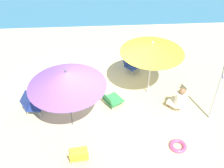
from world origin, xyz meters
TOP-DOWN VIEW (x-y plane):
  - ground_plane at (0.00, 0.00)m, footprint 40.00×40.00m
  - umbrella_purple at (-0.89, -0.74)m, footprint 2.06×2.06m
  - umbrella_yellow at (1.55, 0.55)m, footprint 1.93×1.93m
  - beach_chair_a at (0.27, -0.01)m, footprint 0.79×0.78m
  - beach_chair_b at (-0.63, -2.11)m, footprint 0.51×0.58m
  - beach_chair_c at (1.11, 1.84)m, footprint 0.69×0.70m
  - beach_chair_d at (-2.13, -0.16)m, footprint 0.61×0.58m
  - person_a at (2.33, -0.34)m, footprint 0.56×0.57m
  - person_b at (-0.13, 0.44)m, footprint 0.54×0.36m
  - warning_sign at (3.19, -0.74)m, footprint 0.24×0.49m
  - swim_ring at (1.97, -1.77)m, footprint 0.46×0.46m
  - beach_bag at (-1.71, 0.40)m, footprint 0.27×0.31m

SIDE VIEW (x-z plane):
  - ground_plane at x=0.00m, z-range 0.00..0.00m
  - swim_ring at x=1.97m, z-range 0.00..0.10m
  - beach_bag at x=-1.71m, z-range 0.00..0.35m
  - beach_chair_a at x=0.27m, z-range -0.01..0.55m
  - beach_chair_b at x=-0.63m, z-range 0.00..0.63m
  - beach_chair_c at x=1.11m, z-range 0.02..0.65m
  - beach_chair_d at x=-2.13m, z-range 0.02..0.68m
  - person_b at x=-0.13m, z-range -0.01..0.86m
  - person_a at x=2.33m, z-range -0.01..0.87m
  - warning_sign at x=3.19m, z-range 0.34..2.44m
  - umbrella_purple at x=-0.89m, z-range 0.69..2.63m
  - umbrella_yellow at x=1.55m, z-range 0.76..2.70m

